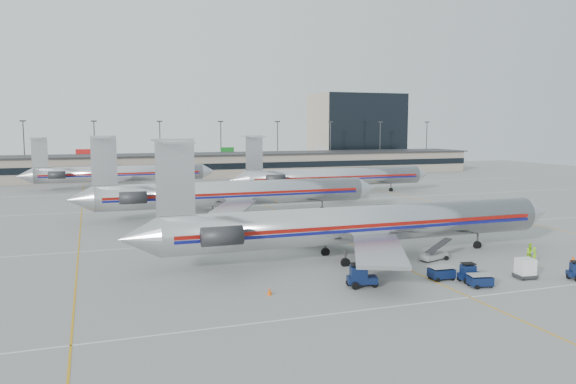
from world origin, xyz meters
name	(u,v)px	position (x,y,z in m)	size (l,w,h in m)	color
ground	(366,251)	(0.00, 0.00, 0.00)	(260.00, 260.00, 0.00)	gray
apron_markings	(330,234)	(0.00, 10.00, 0.01)	(160.00, 0.15, 0.02)	silver
terminal	(200,165)	(0.00, 97.97, 3.16)	(162.00, 17.00, 6.25)	gray
light_mast_row	(191,144)	(0.00, 112.00, 8.58)	(163.60, 0.40, 15.28)	#38383D
distant_building	(356,130)	(62.00, 128.00, 12.50)	(30.00, 20.00, 25.00)	tan
jet_foreground	(354,224)	(-3.05, -3.02, 3.67)	(48.35, 28.47, 12.66)	silver
jet_second_row	(229,193)	(-8.72, 27.92, 3.62)	(47.69, 28.08, 12.48)	silver
jet_third_row	(332,177)	(17.60, 49.21, 3.49)	(43.98, 27.05, 12.03)	silver
jet_back_row	(117,173)	(-22.84, 74.28, 3.34)	(42.05, 25.86, 11.50)	silver
tug_left	(361,276)	(-6.99, -12.45, 0.93)	(2.74, 1.84, 2.04)	#0A163A
tug_center	(469,273)	(2.81, -14.22, 0.78)	(2.24, 1.36, 1.71)	#0A163A
cart_inner	(441,273)	(0.92, -12.74, 0.63)	(2.18, 1.57, 1.19)	#0A163A
cart_outer	(480,280)	(2.68, -15.83, 0.58)	(2.17, 1.70, 1.10)	#0A163A
uld_container	(525,268)	(8.31, -14.92, 0.92)	(1.90, 1.65, 1.82)	#2D2D30
belt_loader	(434,255)	(4.59, -6.23, 0.56)	(4.06, 2.20, 2.08)	gray
ramp_worker_near	(535,255)	(13.21, -10.83, 0.83)	(0.61, 0.40, 1.66)	#8EEA16
ramp_worker_far	(530,252)	(13.81, -9.60, 0.89)	(0.87, 0.68, 1.79)	#99E815
cone_right	(573,259)	(17.27, -11.73, 0.34)	(0.49, 0.49, 0.67)	#D94807
cone_left	(270,291)	(-15.00, -11.97, 0.31)	(0.45, 0.45, 0.61)	#D94807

